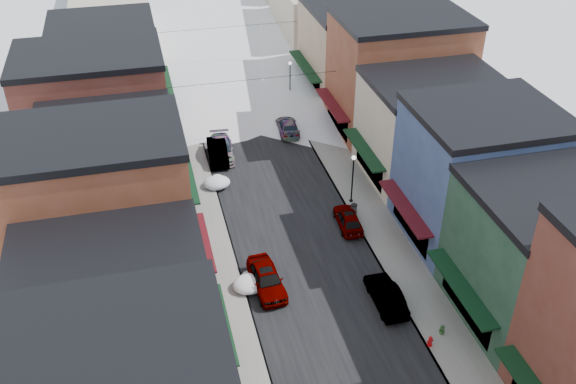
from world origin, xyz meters
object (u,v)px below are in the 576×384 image
trash_can (354,209)px  car_green_sedan (386,295)px  car_silver_sedan (267,279)px  car_dark_hatch (218,152)px  fire_hydrant (430,341)px  streetlamp_near (353,173)px

trash_can → car_green_sedan: bearing=-97.0°
car_silver_sedan → trash_can: 11.03m
car_silver_sedan → car_dark_hatch: (-0.56, 18.46, -0.04)m
car_dark_hatch → fire_hydrant: 27.88m
car_green_sedan → trash_can: size_ratio=5.01×
car_green_sedan → fire_hydrant: (1.26, -4.35, -0.27)m
trash_can → streetlamp_near: bearing=77.1°
car_silver_sedan → trash_can: size_ratio=5.33×
fire_hydrant → trash_can: bearing=90.0°
car_green_sedan → fire_hydrant: size_ratio=6.27×
car_silver_sedan → car_dark_hatch: 18.47m
car_dark_hatch → trash_can: car_dark_hatch is taller
car_silver_sedan → streetlamp_near: streetlamp_near is taller
car_silver_sedan → car_green_sedan: car_silver_sedan is taller
car_green_sedan → streetlamp_near: (1.68, 12.12, 2.15)m
car_silver_sedan → streetlamp_near: size_ratio=1.12×
car_green_sedan → streetlamp_near: 12.43m
car_silver_sedan → fire_hydrant: bearing=-45.8°
car_dark_hatch → fire_hydrant: car_dark_hatch is taller
car_dark_hatch → fire_hydrant: size_ratio=6.60×
car_green_sedan → trash_can: car_green_sedan is taller
car_green_sedan → trash_can: (1.26, 10.27, -0.14)m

